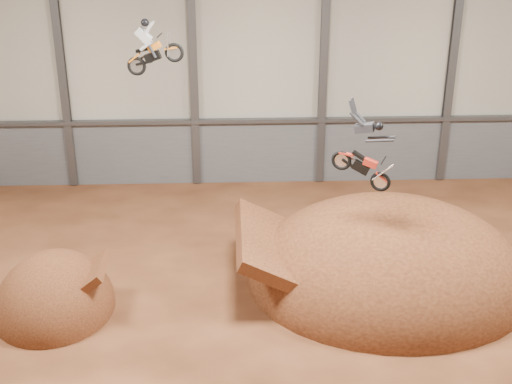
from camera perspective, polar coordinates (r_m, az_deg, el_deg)
The scene contains 12 objects.
floor at distance 26.14m, azimuth 1.55°, elevation -12.14°, with size 40.00×40.00×0.00m, color #4A2413.
back_wall at distance 37.04m, azimuth 0.20°, elevation 10.92°, with size 40.00×0.10×14.00m, color #BBB6A6.
lower_band_back at distance 38.48m, azimuth 0.19°, elevation 3.26°, with size 39.80×0.18×3.50m, color #5C5E64.
steel_rail at distance 37.74m, azimuth 0.21°, elevation 5.73°, with size 39.80×0.35×0.20m, color #47494F.
steel_column_1 at distance 37.78m, azimuth -15.38°, elevation 10.34°, with size 0.40×0.36×13.90m, color #47494F.
steel_column_2 at distance 36.86m, azimuth -5.07°, elevation 10.77°, with size 0.40×0.36×13.90m, color #47494F.
steel_column_3 at distance 37.13m, azimuth 5.45°, elevation 10.85°, with size 0.40×0.36×13.90m, color #47494F.
steel_column_4 at distance 38.56m, azimuth 15.50°, elevation 10.60°, with size 0.40×0.36×13.90m, color #47494F.
takeoff_ramp at distance 29.09m, azimuth -15.70°, elevation -9.01°, with size 4.55×5.25×4.55m, color #421F10.
landing_ramp at distance 30.32m, azimuth 10.40°, elevation -6.98°, with size 11.58×10.24×6.68m, color #421F10.
fmx_rider_a at distance 27.88m, azimuth -7.88°, elevation 11.87°, with size 2.32×0.88×2.10m, color orange, non-canonical shape.
fmx_rider_b at distance 26.14m, azimuth 8.21°, elevation 3.74°, with size 3.14×0.90×2.69m, color red, non-canonical shape.
Camera 1 is at (-1.49, -21.02, 15.47)m, focal length 50.00 mm.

